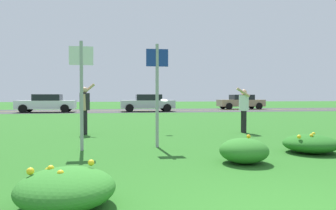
# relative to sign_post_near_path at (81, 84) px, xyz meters

# --- Properties ---
(ground_plane) EXTENTS (120.00, 120.00, 0.00)m
(ground_plane) POSITION_rel_sign_post_near_path_xyz_m (2.70, 7.92, -1.58)
(ground_plane) COLOR #26601E
(highway_strip) EXTENTS (120.00, 7.68, 0.01)m
(highway_strip) POSITION_rel_sign_post_near_path_xyz_m (2.70, 20.86, -1.58)
(highway_strip) COLOR #38383A
(highway_strip) RESTS_ON ground
(highway_center_stripe) EXTENTS (120.00, 0.16, 0.00)m
(highway_center_stripe) POSITION_rel_sign_post_near_path_xyz_m (2.70, 20.86, -1.57)
(highway_center_stripe) COLOR yellow
(highway_center_stripe) RESTS_ON ground
(daylily_clump_front_left) EXTENTS (1.15, 1.23, 0.51)m
(daylily_clump_front_left) POSITION_rel_sign_post_near_path_xyz_m (0.21, -4.01, -1.35)
(daylily_clump_front_left) COLOR #2D7526
(daylily_clump_front_left) RESTS_ON ground
(daylily_clump_front_right) EXTENTS (0.94, 0.95, 0.52)m
(daylily_clump_front_right) POSITION_rel_sign_post_near_path_xyz_m (3.25, -2.00, -1.34)
(daylily_clump_front_right) COLOR #2D7526
(daylily_clump_front_right) RESTS_ON ground
(daylily_clump_mid_left) EXTENTS (1.24, 1.19, 0.46)m
(daylily_clump_mid_left) POSITION_rel_sign_post_near_path_xyz_m (5.21, -1.17, -1.37)
(daylily_clump_mid_left) COLOR #23661E
(daylily_clump_mid_left) RESTS_ON ground
(sign_post_near_path) EXTENTS (0.56, 0.10, 2.61)m
(sign_post_near_path) POSITION_rel_sign_post_near_path_xyz_m (0.00, 0.00, 0.00)
(sign_post_near_path) COLOR #93969B
(sign_post_near_path) RESTS_ON ground
(sign_post_by_roadside) EXTENTS (0.56, 0.10, 2.62)m
(sign_post_by_roadside) POSITION_rel_sign_post_near_path_xyz_m (1.85, 0.23, 0.01)
(sign_post_by_roadside) COLOR #93969B
(sign_post_by_roadside) RESTS_ON ground
(person_thrower_dark_shirt) EXTENTS (0.51, 0.50, 1.75)m
(person_thrower_dark_shirt) POSITION_rel_sign_post_near_path_xyz_m (-0.22, 3.32, -0.61)
(person_thrower_dark_shirt) COLOR #232328
(person_thrower_dark_shirt) RESTS_ON ground
(person_catcher_white_shirt) EXTENTS (0.52, 0.50, 1.61)m
(person_catcher_white_shirt) POSITION_rel_sign_post_near_path_xyz_m (5.30, 2.89, -0.66)
(person_catcher_white_shirt) COLOR silver
(person_catcher_white_shirt) RESTS_ON ground
(frisbee_white) EXTENTS (0.25, 0.24, 0.11)m
(frisbee_white) POSITION_rel_sign_post_near_path_xyz_m (2.49, 3.17, -0.43)
(frisbee_white) COLOR white
(car_tan_leftmost) EXTENTS (4.50, 2.00, 1.45)m
(car_tan_leftmost) POSITION_rel_sign_post_near_path_xyz_m (13.32, 22.59, -0.84)
(car_tan_leftmost) COLOR #937F60
(car_tan_leftmost) RESTS_ON ground
(car_silver_center_left) EXTENTS (4.50, 2.00, 1.45)m
(car_silver_center_left) POSITION_rel_sign_post_near_path_xyz_m (3.56, 19.13, -0.84)
(car_silver_center_left) COLOR #B7BABF
(car_silver_center_left) RESTS_ON ground
(car_white_center_right) EXTENTS (4.50, 2.00, 1.45)m
(car_white_center_right) POSITION_rel_sign_post_near_path_xyz_m (-4.61, 19.13, -0.84)
(car_white_center_right) COLOR silver
(car_white_center_right) RESTS_ON ground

